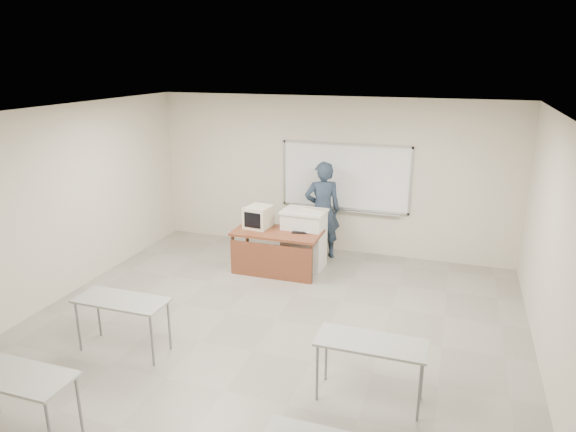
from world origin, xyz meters
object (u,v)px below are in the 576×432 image
(podium, at_px, (304,239))
(laptop, at_px, (302,228))
(whiteboard, at_px, (345,178))
(crt_monitor, at_px, (259,217))
(mouse, at_px, (308,233))
(presenter, at_px, (322,210))
(keyboard, at_px, (314,209))
(instructor_desk, at_px, (275,244))

(podium, height_order, laptop, podium)
(whiteboard, relative_size, crt_monitor, 5.23)
(laptop, xyz_separation_m, mouse, (0.15, -0.10, -0.03))
(presenter, bearing_deg, crt_monitor, 16.01)
(whiteboard, distance_m, keyboard, 1.09)
(podium, distance_m, mouse, 0.39)
(laptop, height_order, keyboard, keyboard)
(whiteboard, height_order, keyboard, whiteboard)
(podium, height_order, keyboard, keyboard)
(keyboard, xyz_separation_m, presenter, (0.03, 0.52, -0.16))
(whiteboard, bearing_deg, crt_monitor, -136.08)
(mouse, distance_m, presenter, 0.89)
(whiteboard, xyz_separation_m, crt_monitor, (-1.29, -1.24, -0.54))
(whiteboard, relative_size, mouse, 26.09)
(laptop, bearing_deg, keyboard, 48.57)
(laptop, relative_size, keyboard, 0.73)
(keyboard, bearing_deg, podium, -135.53)
(crt_monitor, xyz_separation_m, keyboard, (0.94, 0.28, 0.15))
(keyboard, bearing_deg, mouse, -72.66)
(crt_monitor, bearing_deg, podium, 21.32)
(instructor_desk, xyz_separation_m, laptop, (0.40, 0.26, 0.24))
(crt_monitor, height_order, mouse, crt_monitor)
(instructor_desk, distance_m, laptop, 0.54)
(crt_monitor, bearing_deg, instructor_desk, -23.97)
(crt_monitor, bearing_deg, presenter, 46.51)
(laptop, xyz_separation_m, keyboard, (0.14, 0.26, 0.29))
(crt_monitor, height_order, keyboard, crt_monitor)
(mouse, relative_size, keyboard, 0.24)
(whiteboard, height_order, mouse, whiteboard)
(instructor_desk, xyz_separation_m, podium, (0.39, 0.44, -0.02))
(podium, distance_m, keyboard, 0.57)
(podium, distance_m, crt_monitor, 0.91)
(whiteboard, height_order, podium, whiteboard)
(podium, bearing_deg, mouse, -58.43)
(keyboard, bearing_deg, presenter, 103.20)
(instructor_desk, distance_m, crt_monitor, 0.60)
(whiteboard, bearing_deg, instructor_desk, -121.14)
(instructor_desk, relative_size, mouse, 16.33)
(mouse, bearing_deg, presenter, 79.15)
(instructor_desk, xyz_separation_m, mouse, (0.55, 0.16, 0.21))
(instructor_desk, relative_size, crt_monitor, 3.28)
(instructor_desk, distance_m, mouse, 0.61)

